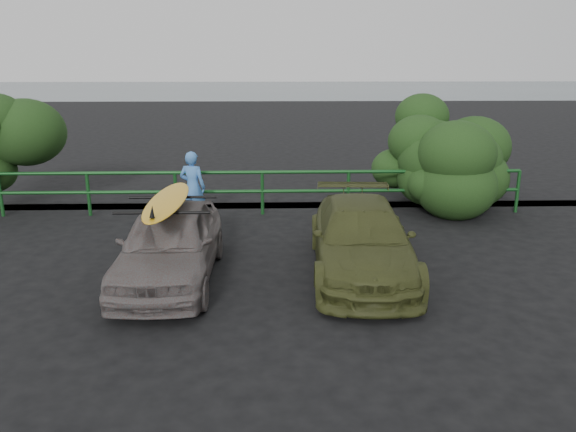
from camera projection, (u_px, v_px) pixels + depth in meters
name	position (u px, v px, depth m)	size (l,w,h in m)	color
ground	(191.00, 305.00, 8.31)	(80.00, 80.00, 0.00)	black
ocean	(261.00, 88.00, 66.01)	(200.00, 200.00, 0.00)	#536166
guardrail	(219.00, 193.00, 12.98)	(14.00, 0.08, 1.04)	#14481B
shrub_left	(12.00, 158.00, 13.01)	(3.20, 2.40, 2.60)	#203F17
shrub_right	(430.00, 156.00, 13.40)	(3.20, 2.40, 2.52)	#203F17
sedan	(170.00, 243.00, 9.12)	(1.48, 3.69, 1.26)	#675D5B
olive_vehicle	(361.00, 239.00, 9.46)	(1.66, 4.07, 1.18)	#40461F
man	(193.00, 187.00, 12.31)	(0.58, 0.38, 1.59)	#4684D3
roof_rack	(168.00, 205.00, 8.94)	(1.47, 1.03, 0.05)	black
surfboard	(167.00, 201.00, 8.92)	(0.55, 2.67, 0.08)	gold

